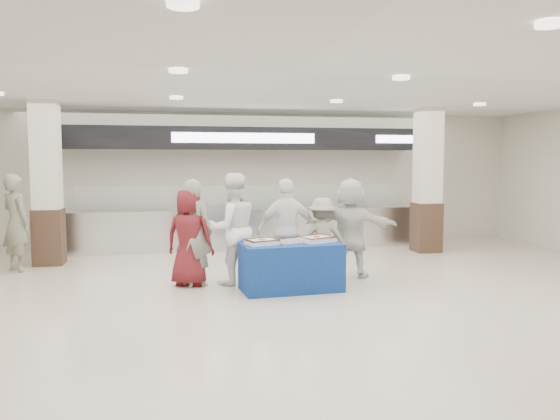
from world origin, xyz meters
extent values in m
plane|color=beige|center=(0.00, 0.00, 0.00)|extent=(14.00, 14.00, 0.00)
cube|color=silver|center=(0.00, 5.40, 0.45)|extent=(8.00, 0.80, 0.90)
cube|color=silver|center=(0.00, 5.40, 0.92)|extent=(8.00, 0.85, 0.04)
cube|color=white|center=(0.00, 5.10, 1.25)|extent=(7.60, 0.02, 0.50)
cube|color=black|center=(0.00, 5.40, 2.55)|extent=(8.40, 0.70, 0.50)
cube|color=white|center=(0.00, 5.04, 2.55)|extent=(3.20, 0.03, 0.22)
cube|color=white|center=(3.80, 5.04, 2.55)|extent=(1.40, 0.03, 0.18)
cube|color=#352318|center=(-4.00, 4.20, 0.55)|extent=(0.55, 0.55, 1.10)
cube|color=silver|center=(-4.00, 4.20, 2.15)|extent=(0.50, 0.50, 2.10)
cube|color=#352318|center=(4.00, 4.20, 0.55)|extent=(0.55, 0.55, 1.10)
cube|color=silver|center=(4.00, 4.20, 2.15)|extent=(0.50, 0.50, 2.10)
cube|color=navy|center=(0.22, 1.16, 0.38)|extent=(1.61, 0.90, 0.75)
cube|color=white|center=(-0.25, 1.14, 0.79)|extent=(0.54, 0.47, 0.07)
cube|color=#4C2715|center=(-0.25, 1.14, 0.83)|extent=(0.54, 0.47, 0.02)
cylinder|color=red|center=(-0.25, 1.14, 0.83)|extent=(0.13, 0.13, 0.01)
cube|color=white|center=(0.66, 1.24, 0.79)|extent=(0.62, 0.56, 0.08)
cube|color=#4C2715|center=(0.66, 1.24, 0.84)|extent=(0.62, 0.56, 0.02)
cylinder|color=red|center=(0.66, 1.24, 0.83)|extent=(0.15, 0.15, 0.01)
cube|color=#B0B0B5|center=(0.19, 1.18, 0.76)|extent=(0.44, 0.39, 0.01)
imported|color=maroon|center=(-1.34, 1.80, 0.80)|extent=(0.92, 0.78, 1.61)
imported|color=slate|center=(-1.28, 1.80, 0.88)|extent=(0.75, 0.62, 1.75)
imported|color=white|center=(-0.64, 1.80, 0.92)|extent=(1.04, 0.89, 1.84)
imported|color=white|center=(0.29, 1.80, 0.87)|extent=(1.04, 0.46, 1.75)
imported|color=slate|center=(0.90, 1.80, 0.71)|extent=(0.96, 0.61, 1.42)
imported|color=silver|center=(1.45, 1.94, 0.87)|extent=(1.69, 1.06, 1.74)
imported|color=slate|center=(-4.45, 3.64, 0.90)|extent=(0.77, 0.77, 1.81)
camera|label=1|loc=(-1.60, -7.12, 2.04)|focal=35.00mm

